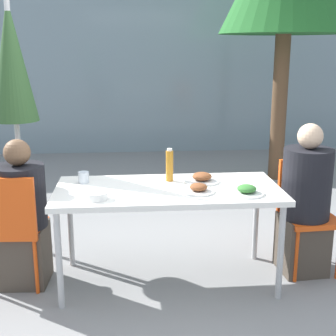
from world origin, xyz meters
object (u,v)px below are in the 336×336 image
object	(u,v)px
person_left	(22,219)
bottle	(170,165)
salad_bowl	(97,196)
person_right	(305,205)
closed_umbrella	(12,71)
chair_right	(306,206)
drinking_cup	(84,177)
chair_left	(12,222)

from	to	relation	value
person_left	bottle	distance (m)	1.16
person_left	salad_bowl	distance (m)	0.69
person_right	closed_umbrella	xyz separation A→B (m)	(-2.28, 0.64, 1.00)
chair_right	bottle	bearing A→B (deg)	-5.50
person_left	chair_right	distance (m)	2.19
chair_right	person_right	xyz separation A→B (m)	(-0.04, -0.08, 0.04)
salad_bowl	closed_umbrella	bearing A→B (deg)	127.03
drinking_cup	bottle	bearing A→B (deg)	-0.12
chair_left	drinking_cup	bearing A→B (deg)	25.32
bottle	salad_bowl	world-z (taller)	bottle
chair_left	salad_bowl	bearing A→B (deg)	-15.19
salad_bowl	bottle	bearing A→B (deg)	37.73
person_right	salad_bowl	bearing A→B (deg)	6.74
chair_left	closed_umbrella	world-z (taller)	closed_umbrella
person_left	salad_bowl	bearing A→B (deg)	-23.35
chair_right	closed_umbrella	xyz separation A→B (m)	(-2.33, 0.56, 1.04)
person_right	chair_left	bearing A→B (deg)	-1.68
chair_left	closed_umbrella	distance (m)	1.27
chair_right	salad_bowl	world-z (taller)	chair_right
closed_umbrella	bottle	distance (m)	1.51
chair_left	bottle	size ratio (longest dim) A/B	3.45
chair_left	bottle	world-z (taller)	bottle
chair_left	bottle	bearing A→B (deg)	13.24
person_left	closed_umbrella	xyz separation A→B (m)	(-0.14, 0.65, 1.04)
person_right	bottle	xyz separation A→B (m)	(-1.04, 0.11, 0.31)
chair_left	drinking_cup	world-z (taller)	chair_left
person_right	closed_umbrella	bearing A→B (deg)	-19.71
bottle	chair_right	bearing A→B (deg)	-1.53
closed_umbrella	drinking_cup	xyz separation A→B (m)	(0.59, -0.53, -0.77)
person_left	closed_umbrella	world-z (taller)	closed_umbrella
chair_left	person_left	size ratio (longest dim) A/B	0.79
person_right	salad_bowl	xyz separation A→B (m)	(-1.57, -0.30, 0.21)
person_right	closed_umbrella	world-z (taller)	closed_umbrella
closed_umbrella	salad_bowl	world-z (taller)	closed_umbrella
bottle	drinking_cup	world-z (taller)	bottle
salad_bowl	chair_left	bearing A→B (deg)	161.42
closed_umbrella	chair_left	bearing A→B (deg)	-83.28
person_right	drinking_cup	size ratio (longest dim) A/B	13.95
person_left	person_right	world-z (taller)	person_right
person_left	bottle	size ratio (longest dim) A/B	4.37
chair_right	bottle	world-z (taller)	bottle
person_left	chair_left	bearing A→B (deg)	-121.99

